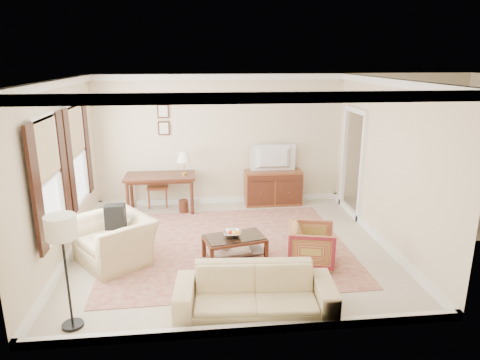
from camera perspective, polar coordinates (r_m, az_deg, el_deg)
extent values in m
cube|color=beige|center=(7.65, -1.26, -8.98)|extent=(5.50, 5.00, 0.01)
cube|color=white|center=(6.94, -1.41, 13.28)|extent=(5.50, 5.00, 0.01)
cube|color=beige|center=(9.59, -2.63, 5.30)|extent=(5.50, 0.01, 2.90)
cube|color=beige|center=(4.79, 1.27, -5.83)|extent=(5.50, 0.01, 2.90)
cube|color=beige|center=(7.45, -22.90, 0.90)|extent=(0.01, 5.00, 2.90)
cube|color=beige|center=(7.88, 19.04, 2.06)|extent=(0.01, 5.00, 2.90)
cube|color=beige|center=(9.94, 23.38, -4.33)|extent=(3.00, 2.70, 0.01)
cube|color=maroon|center=(7.70, -1.72, -8.74)|extent=(4.25, 3.67, 0.01)
cube|color=#492215|center=(9.29, -10.60, 0.49)|extent=(1.49, 0.74, 0.05)
cylinder|color=#492215|center=(9.21, -14.73, -2.56)|extent=(0.07, 0.07, 0.76)
cylinder|color=#492215|center=(9.10, -6.42, -2.34)|extent=(0.07, 0.07, 0.76)
cylinder|color=#492215|center=(9.76, -14.25, -1.47)|extent=(0.07, 0.07, 0.76)
cylinder|color=#492215|center=(9.66, -6.43, -1.25)|extent=(0.07, 0.07, 0.76)
cube|color=brown|center=(9.72, 4.42, -1.01)|extent=(1.27, 0.49, 0.78)
imported|color=black|center=(9.49, 4.55, 4.00)|extent=(0.96, 0.55, 0.13)
cube|color=#492215|center=(7.07, -0.73, -7.83)|extent=(1.08, 0.77, 0.04)
cube|color=silver|center=(7.05, -0.73, -7.58)|extent=(1.01, 0.70, 0.01)
cube|color=silver|center=(7.17, -0.73, -9.56)|extent=(0.98, 0.68, 0.02)
cube|color=#492215|center=(6.81, -3.77, -10.59)|extent=(0.07, 0.07, 0.37)
cube|color=#492215|center=(7.07, 3.51, -9.51)|extent=(0.07, 0.07, 0.37)
cube|color=#492215|center=(7.25, -4.85, -8.86)|extent=(0.07, 0.07, 0.37)
cube|color=#492215|center=(7.50, 2.02, -7.93)|extent=(0.07, 0.07, 0.37)
imported|color=silver|center=(7.06, -1.04, -7.06)|extent=(0.42, 0.42, 0.10)
imported|color=brown|center=(7.20, -2.92, -9.24)|extent=(0.21, 0.23, 0.38)
imported|color=brown|center=(7.20, 1.43, -9.25)|extent=(0.28, 0.07, 0.38)
imported|color=maroon|center=(7.00, 9.50, -8.35)|extent=(0.82, 0.86, 0.74)
imported|color=#D0B48C|center=(7.24, -16.40, -6.74)|extent=(1.30, 1.39, 1.02)
cube|color=black|center=(7.27, -16.29, -4.53)|extent=(0.31, 0.37, 0.40)
imported|color=#D0B48C|center=(5.70, 2.01, -13.76)|extent=(2.11, 0.76, 0.81)
cylinder|color=black|center=(6.01, -21.39, -17.55)|extent=(0.26, 0.26, 0.04)
cylinder|color=black|center=(5.70, -22.03, -12.37)|extent=(0.03, 0.03, 1.24)
cylinder|color=silver|center=(5.42, -22.80, -5.81)|extent=(0.36, 0.36, 0.28)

